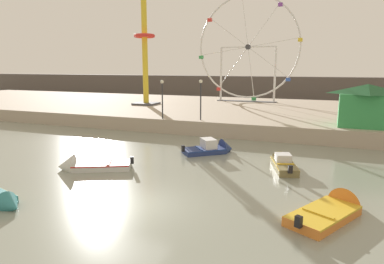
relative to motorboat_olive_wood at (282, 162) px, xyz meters
The scene contains 12 objects.
ground_plane 10.15m from the motorboat_olive_wood, 122.23° to the right, with size 240.00×240.00×0.00m, color gray.
quay_promenade 20.19m from the motorboat_olive_wood, 105.56° to the left, with size 110.00×25.21×1.34m, color tan.
distant_town_skyline 43.65m from the motorboat_olive_wood, 97.13° to the left, with size 140.00×3.00×4.40m, color #564C47.
motorboat_olive_wood is the anchor object (origin of this frame).
motorboat_pale_grey 12.17m from the motorboat_olive_wood, 156.09° to the right, with size 4.59×3.30×1.50m.
motorboat_orange_hull 7.03m from the motorboat_olive_wood, 65.45° to the right, with size 3.47×4.59×1.51m.
motorboat_navy_blue 5.40m from the motorboat_olive_wood, 160.25° to the left, with size 3.85×3.57×1.61m.
ferris_wheel_white_frame 28.54m from the motorboat_olive_wood, 106.78° to the left, with size 14.19×1.20×14.51m.
drop_tower_yellow_tower 27.20m from the motorboat_olive_wood, 137.56° to the left, with size 2.80×2.80×14.91m.
carnival_booth_green_kiosk 11.20m from the motorboat_olive_wood, 59.62° to the left, with size 4.58×3.20×3.48m.
promenade_lamp_near 14.31m from the motorboat_olive_wood, 148.46° to the left, with size 0.32×0.32×3.62m.
promenade_lamp_far 11.92m from the motorboat_olive_wood, 136.37° to the left, with size 0.32×0.32×3.69m.
Camera 1 is at (7.49, -12.61, 6.18)m, focal length 31.65 mm.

